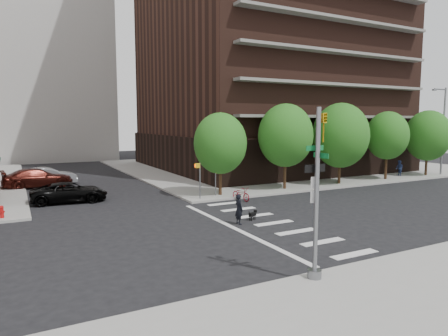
% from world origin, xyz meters
% --- Properties ---
extents(ground, '(120.00, 120.00, 0.00)m').
position_xyz_m(ground, '(0.00, 0.00, 0.00)').
color(ground, black).
rests_on(ground, ground).
extents(sidewalk_ne, '(39.00, 33.00, 0.15)m').
position_xyz_m(sidewalk_ne, '(20.50, 23.50, 0.07)').
color(sidewalk_ne, gray).
rests_on(sidewalk_ne, ground).
extents(crosswalk, '(3.85, 13.00, 0.01)m').
position_xyz_m(crosswalk, '(2.21, -0.00, 0.01)').
color(crosswalk, silver).
rests_on(crosswalk, ground).
extents(tree_a, '(4.00, 4.00, 5.90)m').
position_xyz_m(tree_a, '(4.00, 8.50, 4.04)').
color(tree_a, '#301E11').
rests_on(tree_a, sidewalk_ne).
extents(tree_b, '(4.50, 4.50, 6.65)m').
position_xyz_m(tree_b, '(10.00, 8.50, 4.54)').
color(tree_b, '#301E11').
rests_on(tree_b, sidewalk_ne).
extents(tree_c, '(5.00, 5.00, 6.80)m').
position_xyz_m(tree_c, '(16.00, 8.50, 4.45)').
color(tree_c, '#301E11').
rests_on(tree_c, sidewalk_ne).
extents(tree_d, '(4.00, 4.00, 6.20)m').
position_xyz_m(tree_d, '(22.00, 8.50, 4.34)').
color(tree_d, '#301E11').
rests_on(tree_d, sidewalk_ne).
extents(tree_e, '(4.50, 4.50, 6.35)m').
position_xyz_m(tree_e, '(28.00, 8.50, 4.25)').
color(tree_e, '#301E11').
rests_on(tree_e, sidewalk_ne).
extents(traffic_signal, '(0.90, 0.75, 6.00)m').
position_xyz_m(traffic_signal, '(-0.47, -7.49, 2.70)').
color(traffic_signal, slate).
rests_on(traffic_signal, sidewalk_s).
extents(pedestrian_signal, '(2.18, 0.67, 2.60)m').
position_xyz_m(pedestrian_signal, '(2.32, 7.92, 1.85)').
color(pedestrian_signal, slate).
rests_on(pedestrian_signal, sidewalk_ne).
extents(fire_hydrant, '(0.24, 0.24, 0.73)m').
position_xyz_m(fire_hydrant, '(-10.50, 7.80, 0.55)').
color(fire_hydrant, '#A50C0C').
rests_on(fire_hydrant, sidewalk_nw).
extents(streetlamp, '(2.14, 0.22, 9.00)m').
position_xyz_m(streetlamp, '(29.82, 8.20, 5.29)').
color(streetlamp, slate).
rests_on(streetlamp, sidewalk_ne).
extents(parked_car_black, '(2.86, 5.32, 1.42)m').
position_xyz_m(parked_car_black, '(-6.37, 11.56, 0.71)').
color(parked_car_black, black).
rests_on(parked_car_black, ground).
extents(parked_car_maroon, '(2.85, 5.88, 1.65)m').
position_xyz_m(parked_car_maroon, '(-8.00, 19.66, 0.82)').
color(parked_car_maroon, '#44150F').
rests_on(parked_car_maroon, ground).
extents(parked_car_silver, '(2.00, 4.97, 1.61)m').
position_xyz_m(parked_car_silver, '(-7.15, 20.58, 0.80)').
color(parked_car_silver, '#B3B8BC').
rests_on(parked_car_silver, ground).
extents(scooter, '(0.92, 1.91, 0.96)m').
position_xyz_m(scooter, '(4.65, 6.50, 0.48)').
color(scooter, maroon).
rests_on(scooter, ground).
extents(dog_walker, '(0.63, 0.43, 1.69)m').
position_xyz_m(dog_walker, '(1.17, 0.75, 0.84)').
color(dog_walker, black).
rests_on(dog_walker, ground).
extents(dog, '(0.64, 0.39, 0.54)m').
position_xyz_m(dog, '(2.33, 1.15, 0.34)').
color(dog, black).
rests_on(dog, ground).
extents(pedestrian_far, '(0.93, 0.83, 1.59)m').
position_xyz_m(pedestrian_far, '(25.07, 9.40, 0.95)').
color(pedestrian_far, navy).
rests_on(pedestrian_far, sidewalk_ne).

